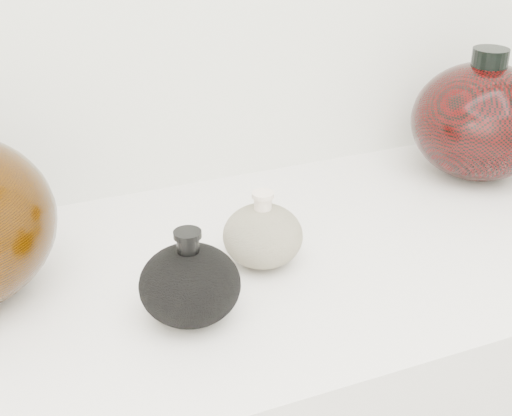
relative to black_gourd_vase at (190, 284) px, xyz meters
name	(u,v)px	position (x,y,z in m)	size (l,w,h in m)	color
black_gourd_vase	(190,284)	(0.00, 0.00, 0.00)	(0.13, 0.13, 0.11)	black
cream_gourd_vase	(263,235)	(0.12, 0.08, 0.00)	(0.12, 0.12, 0.10)	beige
right_round_pot	(481,121)	(0.53, 0.19, 0.05)	(0.27, 0.27, 0.20)	black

